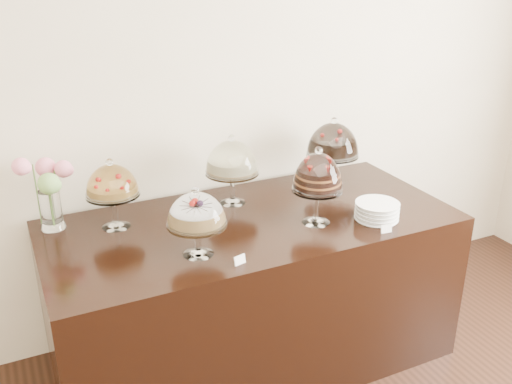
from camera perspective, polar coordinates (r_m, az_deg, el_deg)
name	(u,v)px	position (r m, az deg, el deg)	size (l,w,h in m)	color
wall_back	(217,88)	(3.37, -3.88, 10.32)	(5.00, 0.04, 3.00)	beige
display_counter	(252,291)	(3.29, -0.38, -9.87)	(2.20, 1.00, 0.90)	black
cake_stand_sugar_sponge	(196,213)	(2.65, -5.98, -2.08)	(0.28, 0.28, 0.35)	white
cake_stand_choco_layer	(318,175)	(2.95, 6.20, 1.67)	(0.27, 0.27, 0.42)	white
cake_stand_cheesecake	(232,160)	(3.18, -2.43, 3.19)	(0.30, 0.30, 0.40)	white
cake_stand_dark_choco	(333,142)	(3.49, 7.71, 4.97)	(0.32, 0.32, 0.42)	white
cake_stand_fruit_tart	(112,184)	(2.99, -14.22, 0.82)	(0.28, 0.28, 0.38)	white
flower_vase	(48,188)	(3.06, -20.10, 0.38)	(0.29, 0.31, 0.41)	white
plate_stack	(377,211)	(3.12, 12.00, -1.87)	(0.23, 0.23, 0.09)	white
price_card_left	(240,260)	(2.64, -1.63, -6.80)	(0.06, 0.01, 0.04)	white
price_card_right	(386,229)	(3.00, 12.90, -3.59)	(0.06, 0.01, 0.04)	white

